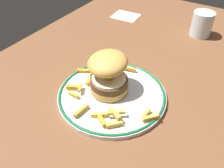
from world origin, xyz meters
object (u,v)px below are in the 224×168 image
Objects in this scene: water_glass at (201,26)px; burger at (108,73)px; napkin at (126,16)px; dinner_plate at (112,94)px.

burger is at bearing 165.25° from water_glass.
water_glass reaches higher than napkin.
napkin is (47.68, 22.31, -0.64)cm from dinner_plate.
burger is 51.38cm from napkin.
napkin is at bearing 23.74° from burger.
water_glass is (46.71, -12.30, -3.00)cm from burger.
dinner_plate is at bearing -120.25° from burger.
dinner_plate is 49.00cm from water_glass.
napkin is at bearing 25.08° from dinner_plate.
burger is at bearing -156.26° from napkin.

